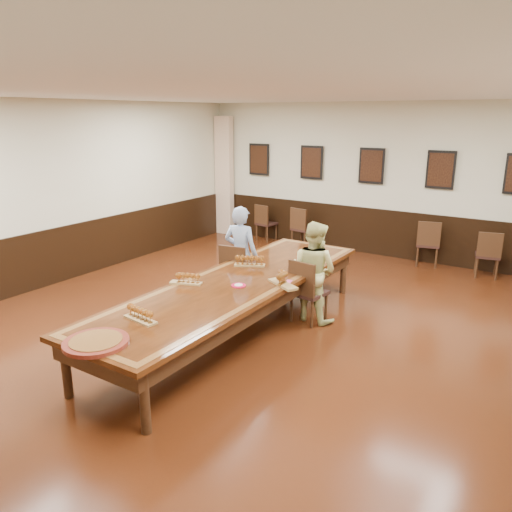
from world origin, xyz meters
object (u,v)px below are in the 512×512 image
Objects in this scene: chair_woman at (309,290)px; carved_platter at (96,342)px; spare_chair_a at (266,222)px; chair_man at (238,273)px; spare_chair_d at (488,254)px; spare_chair_c at (428,243)px; conference_table at (236,292)px; spare_chair_b at (303,227)px; person_woman at (314,271)px; person_man at (241,254)px.

carved_platter is at bearing 85.31° from chair_woman.
spare_chair_a is at bearing 108.82° from carved_platter.
spare_chair_a is (-1.79, 3.74, -0.05)m from chair_man.
spare_chair_d is at bearing -108.84° from chair_woman.
spare_chair_c is (0.70, 3.83, -0.01)m from chair_woman.
chair_man is 4.77m from spare_chair_d.
spare_chair_a is 5.38m from conference_table.
person_woman is (2.08, -3.62, 0.28)m from spare_chair_b.
spare_chair_d is 7.37m from carved_platter.
person_woman is at bearing 167.30° from person_man.
conference_table is at bearing 115.42° from chair_man.
chair_man is 1.11× the size of spare_chair_a.
spare_chair_a is 0.94× the size of spare_chair_c.
spare_chair_c reaches higher than spare_chair_b.
chair_woman is at bearing 90.00° from person_woman.
chair_man is at bearing 3.25° from chair_woman.
person_woman is at bearing 128.45° from spare_chair_b.
chair_man is 0.63× the size of person_man.
chair_man reaches higher than chair_woman.
chair_woman is at bearing 137.75° from spare_chair_a.
spare_chair_a is at bearing 117.42° from conference_table.
person_man reaches higher than spare_chair_c.
spare_chair_d is 0.57× the size of person_man.
chair_woman is 4.10m from spare_chair_d.
conference_table is at bearing 49.86° from spare_chair_d.
person_woman reaches higher than chair_woman.
spare_chair_d is 4.02m from person_woman.
person_woman is at bearing 65.93° from spare_chair_c.
person_man reaches higher than spare_chair_a.
chair_woman is 1.07× the size of spare_chair_d.
spare_chair_c is at bearing -169.10° from spare_chair_b.
chair_man is at bearing 123.72° from conference_table.
spare_chair_c reaches higher than spare_chair_d.
spare_chair_a reaches higher than carved_platter.
person_man is 1.37m from person_woman.
chair_woman is 4.95m from spare_chair_a.
chair_man is at bearing 110.02° from spare_chair_b.
spare_chair_b is 7.10m from carved_platter.
spare_chair_d is at bearing -109.31° from person_woman.
person_man reaches higher than spare_chair_b.
chair_man is 0.19× the size of conference_table.
spare_chair_b is at bearing -12.64° from spare_chair_d.
person_woman is at bearing 77.82° from carved_platter.
spare_chair_c reaches higher than carved_platter.
spare_chair_d is at bearing -139.83° from chair_man.
chair_man is 0.31m from person_man.
spare_chair_b is at bearing -177.76° from spare_chair_a.
person_man is 3.50m from carved_platter.
spare_chair_a is 1.07× the size of carved_platter.
chair_man is 1.37m from person_woman.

